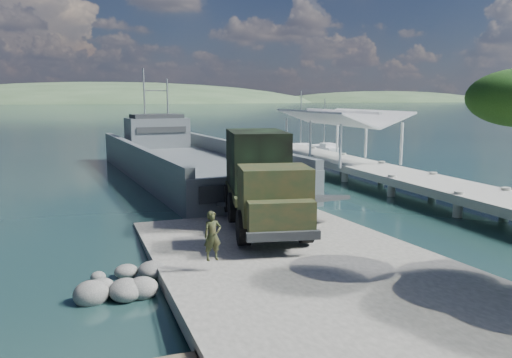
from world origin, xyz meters
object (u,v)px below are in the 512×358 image
(pier, at_px, (346,156))
(military_truck, at_px, (262,179))
(soldier, at_px, (213,247))
(sailboat_far, at_px, (324,149))
(landing_craft, at_px, (186,167))
(sailboat_near, at_px, (301,151))

(pier, bearing_deg, military_truck, -130.87)
(pier, distance_m, soldier, 25.71)
(soldier, bearing_deg, military_truck, 49.16)
(military_truck, distance_m, sailboat_far, 36.17)
(military_truck, height_order, soldier, military_truck)
(pier, distance_m, landing_craft, 12.90)
(pier, bearing_deg, sailboat_near, 78.95)
(pier, distance_m, sailboat_far, 17.48)
(soldier, distance_m, sailboat_far, 42.66)
(sailboat_near, bearing_deg, military_truck, -108.50)
(sailboat_near, height_order, sailboat_far, sailboat_near)
(sailboat_far, bearing_deg, pier, -112.99)
(landing_craft, distance_m, soldier, 23.44)
(sailboat_near, bearing_deg, pier, -91.98)
(military_truck, bearing_deg, landing_craft, 100.72)
(military_truck, relative_size, sailboat_far, 1.49)
(landing_craft, height_order, sailboat_near, landing_craft)
(landing_craft, distance_m, military_truck, 17.83)
(landing_craft, bearing_deg, soldier, -104.65)
(sailboat_near, bearing_deg, sailboat_far, 25.04)
(soldier, height_order, sailboat_far, sailboat_far)
(pier, xyz_separation_m, sailboat_near, (2.98, 15.23, -1.22))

